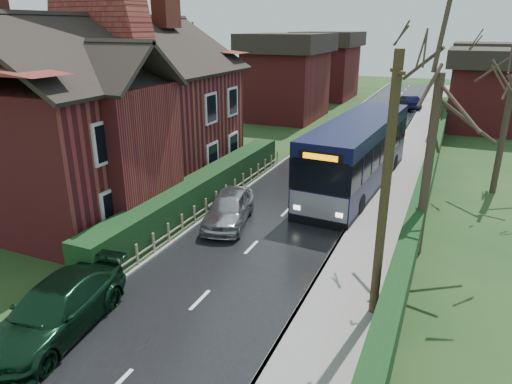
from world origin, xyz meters
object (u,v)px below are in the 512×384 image
at_px(brick_house, 110,110).
at_px(bus_stop_sign, 357,188).
at_px(car_silver, 229,208).
at_px(telegraph_pole, 385,194).
at_px(bus, 357,155).
at_px(car_green, 56,309).

relative_size(brick_house, bus_stop_sign, 5.76).
bearing_deg(car_silver, telegraph_pole, -45.02).
xyz_separation_m(bus, telegraph_pole, (2.97, -11.41, 2.08)).
xyz_separation_m(brick_house, car_green, (5.83, -9.72, -3.65)).
xyz_separation_m(car_green, bus_stop_sign, (6.10, 10.95, 0.95)).
height_order(car_silver, telegraph_pole, telegraph_pole).
distance_m(brick_house, telegraph_pole, 14.90).
bearing_deg(bus, car_green, -104.25).
bearing_deg(car_silver, bus, 46.73).
bearing_deg(telegraph_pole, car_silver, 123.61).
relative_size(car_green, telegraph_pole, 0.65).
height_order(car_green, telegraph_pole, telegraph_pole).
bearing_deg(brick_house, car_green, -59.03).
bearing_deg(bus_stop_sign, car_green, -123.87).
xyz_separation_m(brick_house, bus_stop_sign, (11.93, 1.22, -2.70)).
bearing_deg(bus, brick_house, -147.35).
bearing_deg(bus, car_silver, -116.35).
xyz_separation_m(brick_house, telegraph_pole, (13.90, -5.35, -0.49)).
relative_size(bus, car_green, 2.45).
distance_m(car_green, telegraph_pole, 9.71).
height_order(car_silver, car_green, car_silver).
height_order(brick_house, car_silver, brick_house).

